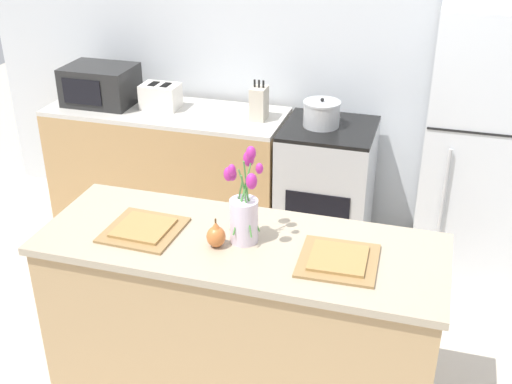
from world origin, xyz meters
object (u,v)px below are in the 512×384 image
object	(u,v)px
pear_figurine	(216,235)
cooking_pot	(322,114)
toaster	(161,96)
microwave	(100,85)
stove_range	(326,188)
plate_setting_right	(338,260)
refrigerator	(481,147)
plate_setting_left	(144,229)
knife_block	(259,103)
flower_vase	(244,211)

from	to	relation	value
pear_figurine	cooking_pot	world-z (taller)	cooking_pot
pear_figurine	cooking_pot	size ratio (longest dim) A/B	0.56
toaster	microwave	bearing A→B (deg)	-176.71
stove_range	cooking_pot	bearing A→B (deg)	-178.03
stove_range	microwave	size ratio (longest dim) A/B	1.85
plate_setting_right	stove_range	bearing A→B (deg)	101.82
refrigerator	plate_setting_left	size ratio (longest dim) A/B	5.12
plate_setting_right	microwave	distance (m)	2.58
refrigerator	knife_block	xyz separation A→B (m)	(-1.43, 0.01, 0.14)
plate_setting_right	knife_block	world-z (taller)	knife_block
refrigerator	pear_figurine	size ratio (longest dim) A/B	12.62
pear_figurine	plate_setting_right	xyz separation A→B (m)	(0.53, 0.03, -0.04)
refrigerator	cooking_pot	size ratio (longest dim) A/B	7.09
stove_range	cooking_pot	world-z (taller)	cooking_pot
plate_setting_left	plate_setting_right	bearing A→B (deg)	0.00
pear_figurine	cooking_pot	xyz separation A→B (m)	(0.13, 1.67, -0.01)
plate_setting_right	cooking_pot	bearing A→B (deg)	103.67
plate_setting_left	microwave	world-z (taller)	microwave
microwave	cooking_pot	bearing A→B (deg)	-0.04
stove_range	plate_setting_left	size ratio (longest dim) A/B	2.64
plate_setting_left	plate_setting_right	size ratio (longest dim) A/B	1.00
stove_range	flower_vase	world-z (taller)	flower_vase
plate_setting_right	flower_vase	bearing A→B (deg)	173.05
microwave	plate_setting_left	bearing A→B (deg)	-56.00
flower_vase	cooking_pot	bearing A→B (deg)	88.99
plate_setting_right	toaster	size ratio (longest dim) A/B	1.20
stove_range	flower_vase	bearing A→B (deg)	-93.00
flower_vase	pear_figurine	size ratio (longest dim) A/B	3.19
plate_setting_right	plate_setting_left	bearing A→B (deg)	180.00
pear_figurine	plate_setting_left	world-z (taller)	pear_figurine
flower_vase	pear_figurine	xyz separation A→B (m)	(-0.10, -0.08, -0.09)
flower_vase	refrigerator	bearing A→B (deg)	56.96
flower_vase	microwave	distance (m)	2.23
plate_setting_left	cooking_pot	world-z (taller)	cooking_pot
plate_setting_right	microwave	bearing A→B (deg)	140.55
refrigerator	plate_setting_right	bearing A→B (deg)	-110.29
refrigerator	cooking_pot	bearing A→B (deg)	-179.85
toaster	flower_vase	bearing A→B (deg)	-55.28
stove_range	toaster	size ratio (longest dim) A/B	3.17
toaster	stove_range	bearing A→B (deg)	-1.19
refrigerator	microwave	world-z (taller)	refrigerator
stove_range	refrigerator	bearing A→B (deg)	0.04
pear_figurine	knife_block	distance (m)	1.70
plate_setting_left	knife_block	size ratio (longest dim) A/B	1.24
refrigerator	pear_figurine	bearing A→B (deg)	-124.22
stove_range	plate_setting_left	world-z (taller)	plate_setting_left
refrigerator	plate_setting_right	distance (m)	1.75
cooking_pot	plate_setting_left	bearing A→B (deg)	-106.59
toaster	knife_block	xyz separation A→B (m)	(0.72, -0.02, 0.03)
refrigerator	knife_block	distance (m)	1.44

